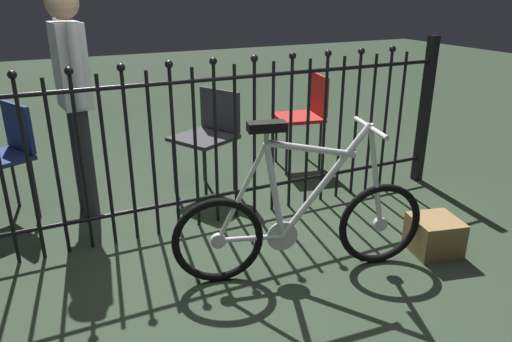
# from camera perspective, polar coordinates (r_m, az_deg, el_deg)

# --- Properties ---
(ground_plane) EXTENTS (20.00, 20.00, 0.00)m
(ground_plane) POSITION_cam_1_polar(r_m,az_deg,el_deg) (2.88, -0.76, -12.16)
(ground_plane) COLOR #2A3A28
(iron_fence) EXTENTS (3.94, 0.07, 1.21)m
(iron_fence) POSITION_cam_1_polar(r_m,az_deg,el_deg) (3.22, -7.35, 3.34)
(iron_fence) COLOR black
(iron_fence) RESTS_ON ground
(bicycle) EXTENTS (1.45, 0.48, 0.92)m
(bicycle) POSITION_cam_1_polar(r_m,az_deg,el_deg) (2.77, 5.42, -5.99)
(bicycle) COLOR black
(bicycle) RESTS_ON ground
(chair_charcoal) EXTENTS (0.57, 0.57, 0.81)m
(chair_charcoal) POSITION_cam_1_polar(r_m,az_deg,el_deg) (3.87, -5.47, 4.87)
(chair_charcoal) COLOR black
(chair_charcoal) RESTS_ON ground
(chair_red) EXTENTS (0.46, 0.46, 0.84)m
(chair_red) POSITION_cam_1_polar(r_m,az_deg,el_deg) (4.40, 6.01, 7.09)
(chair_red) COLOR black
(chair_red) RESTS_ON ground
(chair_navy) EXTENTS (0.51, 0.51, 0.82)m
(chair_navy) POSITION_cam_1_polar(r_m,az_deg,el_deg) (3.79, -27.40, 2.28)
(chair_navy) COLOR black
(chair_navy) RESTS_ON ground
(person_visitor) EXTENTS (0.22, 0.47, 1.58)m
(person_visitor) POSITION_cam_1_polar(r_m,az_deg,el_deg) (3.55, -20.79, 9.37)
(person_visitor) COLOR #2D2D33
(person_visitor) RESTS_ON ground
(display_crate) EXTENTS (0.33, 0.33, 0.23)m
(display_crate) POSITION_cam_1_polar(r_m,az_deg,el_deg) (3.25, 20.30, -7.12)
(display_crate) COLOR olive
(display_crate) RESTS_ON ground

